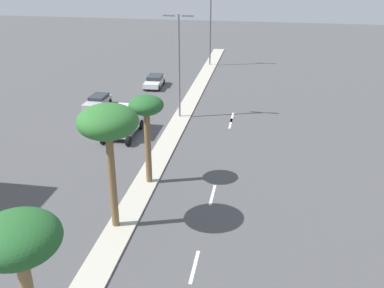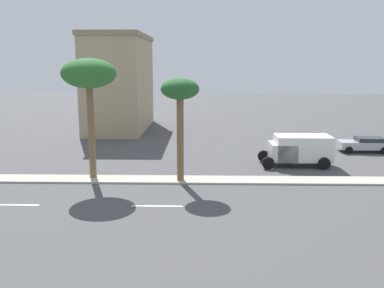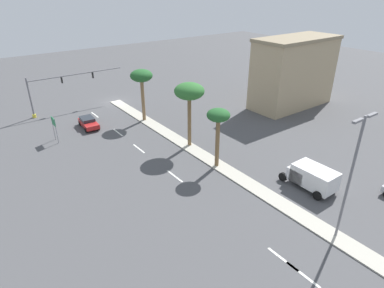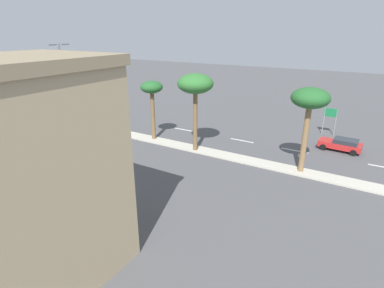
# 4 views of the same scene
# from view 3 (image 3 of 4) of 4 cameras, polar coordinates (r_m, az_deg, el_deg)

# --- Properties ---
(ground_plane) EXTENTS (160.00, 160.00, 0.00)m
(ground_plane) POSITION_cam_3_polar(r_m,az_deg,el_deg) (35.05, 7.11, -5.27)
(ground_plane) COLOR #4C4C4F
(median_curb) EXTENTS (1.80, 75.46, 0.12)m
(median_curb) POSITION_cam_3_polar(r_m,az_deg,el_deg) (30.67, 18.05, -11.59)
(median_curb) COLOR #B7B2A3
(median_curb) RESTS_ON ground
(lane_stripe_left) EXTENTS (0.20, 2.80, 0.01)m
(lane_stripe_left) POSITION_cam_3_polar(r_m,az_deg,el_deg) (52.49, -16.54, 4.90)
(lane_stripe_left) COLOR silver
(lane_stripe_left) RESTS_ON ground
(lane_stripe_front) EXTENTS (0.20, 2.80, 0.01)m
(lane_stripe_front) POSITION_cam_3_polar(r_m,az_deg,el_deg) (45.39, -12.76, 1.97)
(lane_stripe_front) COLOR silver
(lane_stripe_front) RESTS_ON ground
(lane_stripe_center) EXTENTS (0.20, 2.80, 0.01)m
(lane_stripe_center) POSITION_cam_3_polar(r_m,az_deg,el_deg) (40.51, -9.23, -0.79)
(lane_stripe_center) COLOR silver
(lane_stripe_center) RESTS_ON ground
(lane_stripe_outboard) EXTENTS (0.20, 2.80, 0.01)m
(lane_stripe_outboard) POSITION_cam_3_polar(r_m,az_deg,el_deg) (34.53, -3.03, -5.60)
(lane_stripe_outboard) COLOR silver
(lane_stripe_outboard) RESTS_ON ground
(lane_stripe_leading) EXTENTS (0.20, 2.80, 0.01)m
(lane_stripe_leading) POSITION_cam_3_polar(r_m,az_deg,el_deg) (26.35, 15.52, -18.75)
(lane_stripe_leading) COLOR silver
(lane_stripe_leading) RESTS_ON ground
(lane_stripe_inboard) EXTENTS (0.20, 2.80, 0.01)m
(lane_stripe_inboard) POSITION_cam_3_polar(r_m,az_deg,el_deg) (25.72, 18.73, -20.71)
(lane_stripe_inboard) COLOR silver
(lane_stripe_inboard) RESTS_ON ground
(traffic_signal_gantry) EXTENTS (14.87, 0.53, 6.00)m
(traffic_signal_gantry) POSITION_cam_3_polar(r_m,az_deg,el_deg) (54.26, -22.70, 8.88)
(traffic_signal_gantry) COLOR slate
(traffic_signal_gantry) RESTS_ON ground
(directional_road_sign) EXTENTS (0.10, 1.47, 3.23)m
(directional_road_sign) POSITION_cam_3_polar(r_m,az_deg,el_deg) (44.35, -22.91, 3.16)
(directional_road_sign) COLOR gray
(directional_road_sign) RESTS_ON ground
(commercial_building) EXTENTS (14.18, 6.32, 10.85)m
(commercial_building) POSITION_cam_3_polar(r_m,az_deg,el_deg) (55.23, 17.25, 11.80)
(commercial_building) COLOR tan
(commercial_building) RESTS_ON ground
(palm_tree_center) EXTENTS (3.12, 3.12, 7.40)m
(palm_tree_center) POSITION_cam_3_polar(r_m,az_deg,el_deg) (46.74, -8.79, 11.36)
(palm_tree_center) COLOR olive
(palm_tree_center) RESTS_ON median_curb
(palm_tree_left) EXTENTS (3.53, 3.53, 7.86)m
(palm_tree_left) POSITION_cam_3_polar(r_m,az_deg,el_deg) (38.16, -0.47, 8.93)
(palm_tree_left) COLOR brown
(palm_tree_left) RESTS_ON median_curb
(palm_tree_trailing) EXTENTS (2.44, 2.44, 6.60)m
(palm_tree_trailing) POSITION_cam_3_polar(r_m,az_deg,el_deg) (33.86, 4.60, 4.44)
(palm_tree_trailing) COLOR brown
(palm_tree_trailing) RESTS_ON median_curb
(street_lamp_far) EXTENTS (2.90, 0.24, 10.21)m
(street_lamp_far) POSITION_cam_3_polar(r_m,az_deg,el_deg) (26.29, 26.04, -4.22)
(street_lamp_far) COLOR slate
(street_lamp_far) RESTS_ON median_curb
(sedan_red_mid) EXTENTS (2.14, 4.21, 1.32)m
(sedan_red_mid) POSITION_cam_3_polar(r_m,az_deg,el_deg) (47.89, -17.59, 3.61)
(sedan_red_mid) COLOR red
(sedan_red_mid) RESTS_ON ground
(box_truck) EXTENTS (2.62, 5.23, 2.31)m
(box_truck) POSITION_cam_3_polar(r_m,az_deg,el_deg) (34.11, 19.99, -5.28)
(box_truck) COLOR silver
(box_truck) RESTS_ON ground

